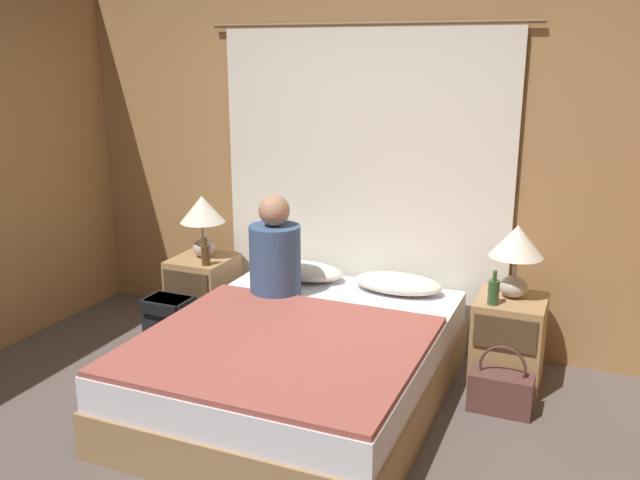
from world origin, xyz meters
name	(u,v)px	position (x,y,z in m)	size (l,w,h in m)	color
ground_plane	(231,477)	(0.00, 0.00, 0.00)	(16.00, 16.00, 0.00)	#564C47
wall_back	(365,162)	(0.00, 1.94, 1.25)	(4.50, 0.06, 2.50)	#A37547
curtain_panel	(362,188)	(0.00, 1.88, 1.08)	(2.24, 0.02, 2.17)	silver
bed	(300,365)	(0.00, 0.82, 0.22)	(1.57, 2.00, 0.45)	#99754C
nightstand_left	(203,294)	(-1.09, 1.51, 0.28)	(0.41, 0.44, 0.55)	#A87F51
nightstand_right	(508,341)	(1.09, 1.51, 0.28)	(0.41, 0.44, 0.55)	#A87F51
lamp_left	(202,215)	(-1.09, 1.55, 0.86)	(0.32, 0.32, 0.45)	#B2A899
lamp_right	(516,248)	(1.09, 1.55, 0.86)	(0.32, 0.32, 0.45)	#B2A899
pillow_left	(302,271)	(-0.35, 1.63, 0.51)	(0.59, 0.31, 0.12)	silver
pillow_right	(398,283)	(0.35, 1.63, 0.51)	(0.59, 0.31, 0.12)	silver
blanket_on_bed	(279,344)	(0.00, 0.55, 0.47)	(1.51, 1.39, 0.03)	#994C42
person_left_in_bed	(275,254)	(-0.38, 1.27, 0.73)	(0.33, 0.33, 0.67)	#38517A
beer_bottle_on_left_stand	(206,254)	(-0.97, 1.38, 0.63)	(0.06, 0.06, 0.20)	#513819
beer_bottle_on_right_stand	(494,292)	(1.00, 1.38, 0.63)	(0.07, 0.07, 0.21)	#2D4C28
backpack_on_floor	(170,322)	(-1.08, 1.07, 0.22)	(0.31, 0.23, 0.40)	black
handbag_on_floor	(501,391)	(1.11, 1.15, 0.13)	(0.36, 0.18, 0.40)	brown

